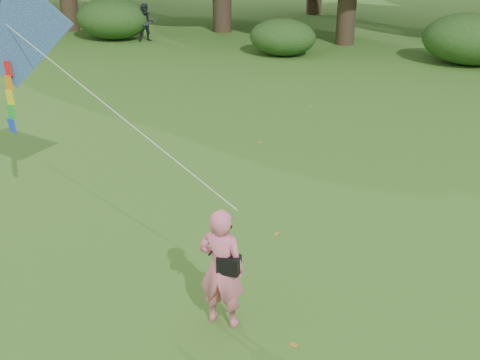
% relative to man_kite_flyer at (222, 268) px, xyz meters
% --- Properties ---
extents(ground, '(100.00, 100.00, 0.00)m').
position_rel_man_kite_flyer_xyz_m(ground, '(0.39, -0.37, -0.91)').
color(ground, '#265114').
rests_on(ground, ground).
extents(man_kite_flyer, '(0.67, 0.45, 1.81)m').
position_rel_man_kite_flyer_xyz_m(man_kite_flyer, '(0.00, 0.00, 0.00)').
color(man_kite_flyer, '#DD6880').
rests_on(man_kite_flyer, ground).
extents(bystander_left, '(0.99, 0.95, 1.62)m').
position_rel_man_kite_flyer_xyz_m(bystander_left, '(-9.98, 17.44, -0.10)').
color(bystander_left, '#21252D').
rests_on(bystander_left, ground).
extents(crossbody_bag, '(0.43, 0.20, 0.71)m').
position_rel_man_kite_flyer_xyz_m(crossbody_bag, '(0.12, -0.03, 0.12)').
color(crossbody_bag, black).
rests_on(crossbody_bag, ground).
extents(flying_kite, '(5.72, 2.12, 3.05)m').
position_rel_man_kite_flyer_xyz_m(flying_kite, '(-4.38, 1.70, 2.73)').
color(flying_kite, '#224796').
rests_on(flying_kite, ground).
extents(shrub_band, '(39.15, 3.22, 1.88)m').
position_rel_man_kite_flyer_xyz_m(shrub_band, '(-0.33, 17.23, -0.05)').
color(shrub_band, '#264919').
rests_on(shrub_band, ground).
extents(fallen_leaves, '(7.90, 14.54, 0.01)m').
position_rel_man_kite_flyer_xyz_m(fallen_leaves, '(2.07, 1.27, -0.90)').
color(fallen_leaves, olive).
rests_on(fallen_leaves, ground).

